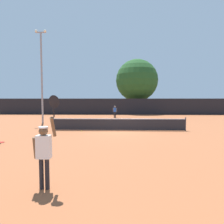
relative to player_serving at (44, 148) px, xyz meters
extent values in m
plane|color=#9E5633|center=(2.13, 10.04, -1.15)|extent=(120.00, 120.00, 0.00)
cube|color=#232328|center=(2.13, 10.04, -0.67)|extent=(10.52, 0.03, 0.91)
cube|color=white|center=(2.13, 10.04, -0.22)|extent=(10.52, 0.04, 0.06)
cylinder|color=#333338|center=(-3.13, 10.04, -0.61)|extent=(0.08, 0.08, 1.07)
cylinder|color=#333338|center=(7.39, 10.04, -0.61)|extent=(0.08, 0.08, 1.07)
cube|color=black|center=(2.13, 26.40, 0.17)|extent=(40.00, 0.12, 2.64)
cube|color=white|center=(-0.01, -0.01, 0.03)|extent=(0.38, 0.22, 0.63)
sphere|color=brown|center=(-0.01, -0.01, 0.46)|extent=(0.24, 0.24, 0.24)
cylinder|color=white|center=(-0.01, -0.01, 0.56)|extent=(0.25, 0.25, 0.04)
cylinder|color=black|center=(-0.09, -0.01, -0.72)|extent=(0.12, 0.12, 0.86)
cylinder|color=black|center=(0.07, -0.01, -0.72)|extent=(0.12, 0.12, 0.86)
cylinder|color=brown|center=(-0.25, -0.01, -0.01)|extent=(0.09, 0.18, 0.60)
cylinder|color=brown|center=(0.23, 0.08, 0.56)|extent=(0.09, 0.33, 0.58)
cylinder|color=black|center=(0.23, 0.14, 0.97)|extent=(0.04, 0.11, 0.28)
ellipsoid|color=black|center=(0.23, 0.20, 1.26)|extent=(0.30, 0.13, 0.36)
cube|color=blue|center=(1.67, 20.78, -0.07)|extent=(0.38, 0.22, 0.58)
sphere|color=brown|center=(1.67, 20.78, 0.33)|extent=(0.22, 0.22, 0.22)
cylinder|color=white|center=(1.67, 20.78, 0.42)|extent=(0.23, 0.23, 0.04)
cylinder|color=black|center=(1.59, 20.78, -0.75)|extent=(0.12, 0.12, 0.79)
cylinder|color=black|center=(1.75, 20.78, -0.75)|extent=(0.12, 0.12, 0.79)
cylinder|color=brown|center=(1.43, 20.78, -0.10)|extent=(0.09, 0.17, 0.55)
cylinder|color=brown|center=(1.91, 20.78, -0.10)|extent=(0.09, 0.15, 0.55)
sphere|color=#CCE033|center=(-0.74, 9.44, -1.11)|extent=(0.07, 0.07, 0.07)
ellipsoid|color=red|center=(-4.63, 5.53, -1.13)|extent=(0.28, 0.36, 0.04)
cylinder|color=gray|center=(-5.79, 14.56, 3.47)|extent=(0.18, 0.18, 9.23)
cube|color=gray|center=(-5.79, 14.56, 8.13)|extent=(1.10, 0.10, 0.10)
sphere|color=#F2EDCC|center=(-6.24, 14.56, 8.26)|extent=(0.28, 0.28, 0.28)
sphere|color=#F2EDCC|center=(-5.34, 14.56, 8.26)|extent=(0.28, 0.28, 0.28)
cylinder|color=brown|center=(5.58, 30.23, 0.41)|extent=(0.56, 0.56, 3.12)
sphere|color=#235123|center=(5.58, 30.23, 4.83)|extent=(7.64, 7.64, 7.64)
cube|color=black|center=(-6.28, 33.23, -0.55)|extent=(2.10, 4.28, 0.90)
cube|color=#2D333D|center=(-6.28, 32.93, 0.22)|extent=(1.80, 2.28, 0.64)
cylinder|color=black|center=(-7.13, 34.63, -0.85)|extent=(0.22, 0.60, 0.60)
cylinder|color=black|center=(-5.43, 34.63, -0.85)|extent=(0.22, 0.60, 0.60)
cylinder|color=black|center=(-7.13, 31.83, -0.85)|extent=(0.22, 0.60, 0.60)
cylinder|color=black|center=(-5.43, 31.83, -0.85)|extent=(0.22, 0.60, 0.60)
camera|label=1|loc=(1.99, -5.07, 1.31)|focal=30.59mm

